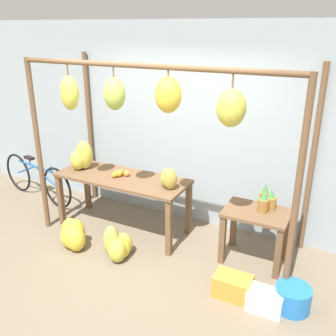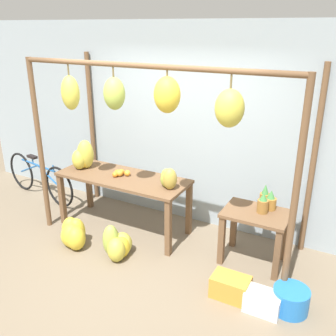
{
  "view_description": "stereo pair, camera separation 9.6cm",
  "coord_description": "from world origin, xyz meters",
  "px_view_note": "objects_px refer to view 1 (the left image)",
  "views": [
    {
      "loc": [
        2.05,
        -3.02,
        2.72
      ],
      "look_at": [
        0.05,
        0.88,
        1.05
      ],
      "focal_mm": 40.0,
      "sensor_mm": 36.0,
      "label": 1
    },
    {
      "loc": [
        2.13,
        -2.97,
        2.72
      ],
      "look_at": [
        0.05,
        0.88,
        1.05
      ],
      "focal_mm": 40.0,
      "sensor_mm": 36.0,
      "label": 2
    }
  ],
  "objects_px": {
    "pineapple_cluster": "(266,200)",
    "banana_pile_ground_left": "(73,235)",
    "blue_bucket": "(293,298)",
    "fruit_crate_purple": "(265,300)",
    "fruit_crate_white": "(232,286)",
    "banana_pile_ground_right": "(118,246)",
    "orange_pile": "(119,173)",
    "parked_bicycle": "(37,179)",
    "papaya_pile": "(168,179)",
    "banana_pile_on_table": "(82,157)"
  },
  "relations": [
    {
      "from": "banana_pile_ground_left",
      "to": "fruit_crate_purple",
      "type": "height_order",
      "value": "banana_pile_ground_left"
    },
    {
      "from": "pineapple_cluster",
      "to": "fruit_crate_purple",
      "type": "bearing_deg",
      "value": -73.72
    },
    {
      "from": "orange_pile",
      "to": "parked_bicycle",
      "type": "bearing_deg",
      "value": 174.16
    },
    {
      "from": "banana_pile_ground_right",
      "to": "fruit_crate_white",
      "type": "relative_size",
      "value": 1.23
    },
    {
      "from": "fruit_crate_purple",
      "to": "parked_bicycle",
      "type": "bearing_deg",
      "value": 167.33
    },
    {
      "from": "orange_pile",
      "to": "blue_bucket",
      "type": "height_order",
      "value": "orange_pile"
    },
    {
      "from": "banana_pile_on_table",
      "to": "banana_pile_ground_right",
      "type": "distance_m",
      "value": 1.43
    },
    {
      "from": "banana_pile_on_table",
      "to": "fruit_crate_purple",
      "type": "relative_size",
      "value": 1.17
    },
    {
      "from": "orange_pile",
      "to": "fruit_crate_purple",
      "type": "bearing_deg",
      "value": -17.94
    },
    {
      "from": "fruit_crate_purple",
      "to": "fruit_crate_white",
      "type": "bearing_deg",
      "value": 172.1
    },
    {
      "from": "orange_pile",
      "to": "pineapple_cluster",
      "type": "distance_m",
      "value": 1.96
    },
    {
      "from": "banana_pile_on_table",
      "to": "fruit_crate_purple",
      "type": "xyz_separation_m",
      "value": [
        2.84,
        -0.72,
        -0.86
      ]
    },
    {
      "from": "parked_bicycle",
      "to": "papaya_pile",
      "type": "height_order",
      "value": "papaya_pile"
    },
    {
      "from": "orange_pile",
      "to": "blue_bucket",
      "type": "relative_size",
      "value": 0.56
    },
    {
      "from": "orange_pile",
      "to": "banana_pile_ground_right",
      "type": "relative_size",
      "value": 0.42
    },
    {
      "from": "pineapple_cluster",
      "to": "fruit_crate_purple",
      "type": "xyz_separation_m",
      "value": [
        0.27,
        -0.92,
        -0.68
      ]
    },
    {
      "from": "banana_pile_ground_left",
      "to": "banana_pile_ground_right",
      "type": "bearing_deg",
      "value": 6.36
    },
    {
      "from": "banana_pile_ground_right",
      "to": "parked_bicycle",
      "type": "xyz_separation_m",
      "value": [
        -2.16,
        0.82,
        0.19
      ]
    },
    {
      "from": "banana_pile_on_table",
      "to": "papaya_pile",
      "type": "relative_size",
      "value": 1.41
    },
    {
      "from": "banana_pile_ground_right",
      "to": "fruit_crate_purple",
      "type": "height_order",
      "value": "banana_pile_ground_right"
    },
    {
      "from": "banana_pile_ground_left",
      "to": "parked_bicycle",
      "type": "bearing_deg",
      "value": 149.4
    },
    {
      "from": "banana_pile_ground_left",
      "to": "parked_bicycle",
      "type": "distance_m",
      "value": 1.75
    },
    {
      "from": "pineapple_cluster",
      "to": "papaya_pile",
      "type": "distance_m",
      "value": 1.22
    },
    {
      "from": "blue_bucket",
      "to": "fruit_crate_purple",
      "type": "relative_size",
      "value": 1.02
    },
    {
      "from": "orange_pile",
      "to": "pineapple_cluster",
      "type": "height_order",
      "value": "pineapple_cluster"
    },
    {
      "from": "blue_bucket",
      "to": "fruit_crate_purple",
      "type": "distance_m",
      "value": 0.28
    },
    {
      "from": "blue_bucket",
      "to": "fruit_crate_purple",
      "type": "bearing_deg",
      "value": -150.21
    },
    {
      "from": "pineapple_cluster",
      "to": "banana_pile_ground_left",
      "type": "xyz_separation_m",
      "value": [
        -2.24,
        -0.91,
        -0.62
      ]
    },
    {
      "from": "banana_pile_on_table",
      "to": "orange_pile",
      "type": "distance_m",
      "value": 0.64
    },
    {
      "from": "banana_pile_on_table",
      "to": "banana_pile_ground_right",
      "type": "relative_size",
      "value": 0.85
    },
    {
      "from": "banana_pile_ground_right",
      "to": "orange_pile",
      "type": "bearing_deg",
      "value": 120.31
    },
    {
      "from": "fruit_crate_white",
      "to": "banana_pile_ground_right",
      "type": "bearing_deg",
      "value": 178.6
    },
    {
      "from": "banana_pile_ground_left",
      "to": "banana_pile_ground_right",
      "type": "xyz_separation_m",
      "value": [
        0.66,
        0.07,
        -0.0
      ]
    },
    {
      "from": "pineapple_cluster",
      "to": "banana_pile_ground_right",
      "type": "height_order",
      "value": "pineapple_cluster"
    },
    {
      "from": "fruit_crate_white",
      "to": "fruit_crate_purple",
      "type": "distance_m",
      "value": 0.36
    },
    {
      "from": "banana_pile_ground_left",
      "to": "parked_bicycle",
      "type": "relative_size",
      "value": 0.29
    },
    {
      "from": "fruit_crate_white",
      "to": "fruit_crate_purple",
      "type": "height_order",
      "value": "fruit_crate_white"
    },
    {
      "from": "papaya_pile",
      "to": "fruit_crate_purple",
      "type": "bearing_deg",
      "value": -25.02
    },
    {
      "from": "banana_pile_on_table",
      "to": "parked_bicycle",
      "type": "bearing_deg",
      "value": 171.08
    },
    {
      "from": "banana_pile_on_table",
      "to": "fruit_crate_white",
      "type": "relative_size",
      "value": 1.05
    },
    {
      "from": "banana_pile_ground_right",
      "to": "blue_bucket",
      "type": "distance_m",
      "value": 2.1
    },
    {
      "from": "parked_bicycle",
      "to": "banana_pile_on_table",
      "type": "bearing_deg",
      "value": -8.92
    },
    {
      "from": "papaya_pile",
      "to": "blue_bucket",
      "type": "bearing_deg",
      "value": -17.57
    },
    {
      "from": "orange_pile",
      "to": "fruit_crate_purple",
      "type": "relative_size",
      "value": 0.57
    },
    {
      "from": "pineapple_cluster",
      "to": "papaya_pile",
      "type": "height_order",
      "value": "papaya_pile"
    },
    {
      "from": "pineapple_cluster",
      "to": "banana_pile_ground_left",
      "type": "height_order",
      "value": "pineapple_cluster"
    },
    {
      "from": "orange_pile",
      "to": "banana_pile_ground_left",
      "type": "height_order",
      "value": "orange_pile"
    },
    {
      "from": "blue_bucket",
      "to": "orange_pile",
      "type": "bearing_deg",
      "value": 166.8
    },
    {
      "from": "banana_pile_on_table",
      "to": "papaya_pile",
      "type": "height_order",
      "value": "banana_pile_on_table"
    },
    {
      "from": "blue_bucket",
      "to": "papaya_pile",
      "type": "xyz_separation_m",
      "value": [
        -1.7,
        0.54,
        0.79
      ]
    }
  ]
}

